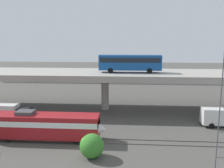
% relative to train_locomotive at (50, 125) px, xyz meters
% --- Properties ---
extents(ground_plane, '(260.00, 260.00, 0.00)m').
position_rel_train_locomotive_xyz_m(ground_plane, '(6.18, -4.00, -2.19)').
color(ground_plane, '#4C4944').
extents(rail_strip_near, '(110.00, 0.12, 0.12)m').
position_rel_train_locomotive_xyz_m(rail_strip_near, '(6.18, -0.75, -2.13)').
color(rail_strip_near, '#59544C').
rests_on(rail_strip_near, ground_plane).
extents(rail_strip_far, '(110.00, 0.12, 0.12)m').
position_rel_train_locomotive_xyz_m(rail_strip_far, '(6.18, 0.75, -2.13)').
color(rail_strip_far, '#59544C').
rests_on(rail_strip_far, ground_plane).
extents(train_locomotive, '(16.47, 3.04, 4.18)m').
position_rel_train_locomotive_xyz_m(train_locomotive, '(0.00, 0.00, 0.00)').
color(train_locomotive, maroon).
rests_on(train_locomotive, ground_plane).
extents(highway_overpass, '(96.00, 12.46, 7.72)m').
position_rel_train_locomotive_xyz_m(highway_overpass, '(6.18, 16.00, 4.82)').
color(highway_overpass, '#9E998E').
rests_on(highway_overpass, ground_plane).
extents(transit_bus_on_overpass, '(12.00, 2.68, 3.40)m').
position_rel_train_locomotive_xyz_m(transit_bus_on_overpass, '(11.13, 15.39, 7.59)').
color(transit_bus_on_overpass, '#14478C').
rests_on(transit_bus_on_overpass, highway_overpass).
extents(service_truck_west, '(6.80, 2.46, 3.04)m').
position_rel_train_locomotive_xyz_m(service_truck_west, '(-9.54, 7.31, -0.56)').
color(service_truck_west, black).
rests_on(service_truck_west, ground_plane).
extents(service_truck_east, '(6.80, 2.46, 3.04)m').
position_rel_train_locomotive_xyz_m(service_truck_east, '(26.13, 7.31, -0.56)').
color(service_truck_east, '#B7B7BC').
rests_on(service_truck_east, ground_plane).
extents(pier_parking_lot, '(75.64, 10.76, 1.22)m').
position_rel_train_locomotive_xyz_m(pier_parking_lot, '(6.18, 51.00, -1.58)').
color(pier_parking_lot, '#9E998E').
rests_on(pier_parking_lot, ground_plane).
extents(parked_car_0, '(4.69, 1.98, 1.50)m').
position_rel_train_locomotive_xyz_m(parked_car_0, '(-20.08, 49.36, -0.19)').
color(parked_car_0, '#0C4C26').
rests_on(parked_car_0, pier_parking_lot).
extents(parked_car_1, '(4.13, 1.89, 1.50)m').
position_rel_train_locomotive_xyz_m(parked_car_1, '(-5.33, 52.88, -0.20)').
color(parked_car_1, navy).
rests_on(parked_car_1, pier_parking_lot).
extents(parked_car_2, '(4.35, 1.86, 1.50)m').
position_rel_train_locomotive_xyz_m(parked_car_2, '(-0.02, 52.33, -0.20)').
color(parked_car_2, silver).
rests_on(parked_car_2, pier_parking_lot).
extents(parked_car_3, '(4.21, 1.90, 1.50)m').
position_rel_train_locomotive_xyz_m(parked_car_3, '(-25.36, 48.55, -0.20)').
color(parked_car_3, maroon).
rests_on(parked_car_3, pier_parking_lot).
extents(parked_car_4, '(4.34, 1.84, 1.50)m').
position_rel_train_locomotive_xyz_m(parked_car_4, '(-12.45, 50.00, -0.20)').
color(parked_car_4, '#B7B7BC').
rests_on(parked_car_4, pier_parking_lot).
extents(parked_car_5, '(4.53, 1.86, 1.50)m').
position_rel_train_locomotive_xyz_m(parked_car_5, '(10.28, 49.57, -0.19)').
color(parked_car_5, silver).
rests_on(parked_car_5, pier_parking_lot).
extents(parked_car_6, '(4.54, 1.90, 1.50)m').
position_rel_train_locomotive_xyz_m(parked_car_6, '(4.75, 49.27, -0.19)').
color(parked_car_6, black).
rests_on(parked_car_6, pier_parking_lot).
extents(parked_car_7, '(4.32, 1.86, 1.50)m').
position_rel_train_locomotive_xyz_m(parked_car_7, '(-1.57, 49.74, -0.20)').
color(parked_car_7, '#9E998C').
rests_on(parked_car_7, pier_parking_lot).
extents(harbor_water, '(140.00, 36.00, 0.01)m').
position_rel_train_locomotive_xyz_m(harbor_water, '(6.18, 74.00, -2.19)').
color(harbor_water, '#2D5170').
rests_on(harbor_water, ground_plane).
extents(shrub_right, '(2.94, 2.94, 2.94)m').
position_rel_train_locomotive_xyz_m(shrub_right, '(6.71, -4.81, -0.72)').
color(shrub_right, '#367C29').
rests_on(shrub_right, ground_plane).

